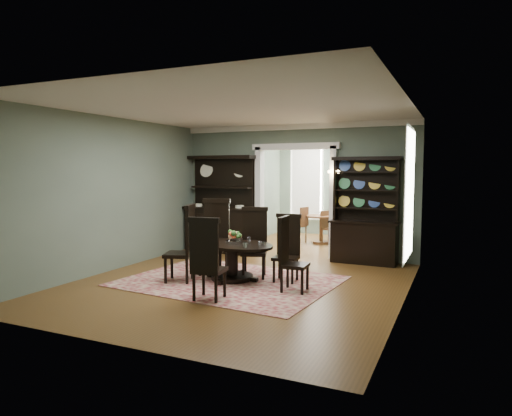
{
  "coord_description": "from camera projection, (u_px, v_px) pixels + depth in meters",
  "views": [
    {
      "loc": [
        3.48,
        -6.92,
        1.99
      ],
      "look_at": [
        0.09,
        0.6,
        1.28
      ],
      "focal_mm": 32.0,
      "sensor_mm": 36.0,
      "label": 1
    }
  ],
  "objects": [
    {
      "name": "parlor",
      "position": [
        325.0,
        186.0,
        12.77
      ],
      "size": [
        3.51,
        3.5,
        3.01
      ],
      "color": "brown",
      "rests_on": "ground"
    },
    {
      "name": "sideboard",
      "position": [
        220.0,
        218.0,
        11.03
      ],
      "size": [
        1.79,
        0.73,
        2.31
      ],
      "rotation": [
        0.0,
        0.0,
        -0.06
      ],
      "color": "black",
      "rests_on": "floor"
    },
    {
      "name": "chair_far_mid",
      "position": [
        255.0,
        240.0,
        8.42
      ],
      "size": [
        0.6,
        0.58,
        1.29
      ],
      "rotation": [
        0.0,
        0.0,
        3.48
      ],
      "color": "black",
      "rests_on": "rug"
    },
    {
      "name": "dining_table",
      "position": [
        232.0,
        254.0,
        8.17
      ],
      "size": [
        2.01,
        2.01,
        0.67
      ],
      "rotation": [
        0.0,
        0.0,
        -0.33
      ],
      "color": "black",
      "rests_on": "rug"
    },
    {
      "name": "right_window",
      "position": [
        409.0,
        193.0,
        7.48
      ],
      "size": [
        0.15,
        1.47,
        2.12
      ],
      "color": "white",
      "rests_on": "wall_right"
    },
    {
      "name": "chair_far_right",
      "position": [
        287.0,
        246.0,
        8.11
      ],
      "size": [
        0.47,
        0.45,
        1.19
      ],
      "rotation": [
        0.0,
        0.0,
        3.22
      ],
      "color": "black",
      "rests_on": "rug"
    },
    {
      "name": "centerpiece",
      "position": [
        234.0,
        240.0,
        8.07
      ],
      "size": [
        1.4,
        0.9,
        0.23
      ],
      "color": "silver",
      "rests_on": "dining_table"
    },
    {
      "name": "room",
      "position": [
        238.0,
        193.0,
        7.78
      ],
      "size": [
        5.51,
        6.01,
        3.01
      ],
      "color": "brown",
      "rests_on": "ground"
    },
    {
      "name": "parlor_table",
      "position": [
        321.0,
        225.0,
        12.18
      ],
      "size": [
        0.81,
        0.81,
        0.75
      ],
      "color": "brown",
      "rests_on": "parlor_floor"
    },
    {
      "name": "parlor_chair_right",
      "position": [
        328.0,
        227.0,
        12.01
      ],
      "size": [
        0.43,
        0.42,
        0.89
      ],
      "rotation": [
        0.0,
        0.0,
        -2.0
      ],
      "color": "brown",
      "rests_on": "parlor_floor"
    },
    {
      "name": "chair_near",
      "position": [
        206.0,
        257.0,
        6.81
      ],
      "size": [
        0.53,
        0.5,
        1.28
      ],
      "rotation": [
        0.0,
        0.0,
        0.12
      ],
      "color": "black",
      "rests_on": "rug"
    },
    {
      "name": "chair_end_left",
      "position": [
        185.0,
        241.0,
        8.0
      ],
      "size": [
        0.61,
        0.63,
        1.37
      ],
      "rotation": [
        0.0,
        0.0,
        1.89
      ],
      "color": "black",
      "rests_on": "rug"
    },
    {
      "name": "parlor_chair_left",
      "position": [
        301.0,
        224.0,
        12.27
      ],
      "size": [
        0.45,
        0.44,
        0.98
      ],
      "rotation": [
        0.0,
        0.0,
        1.26
      ],
      "color": "brown",
      "rests_on": "parlor_floor"
    },
    {
      "name": "welsh_dresser",
      "position": [
        365.0,
        225.0,
        9.63
      ],
      "size": [
        1.46,
        0.58,
        2.25
      ],
      "rotation": [
        0.0,
        0.0,
        -0.03
      ],
      "color": "black",
      "rests_on": "floor"
    },
    {
      "name": "doorway_trim",
      "position": [
        295.0,
        185.0,
        10.46
      ],
      "size": [
        2.08,
        0.25,
        2.57
      ],
      "color": "silver",
      "rests_on": "floor"
    },
    {
      "name": "rug",
      "position": [
        230.0,
        281.0,
        8.09
      ],
      "size": [
        3.81,
        3.06,
        0.01
      ],
      "primitive_type": "cube",
      "rotation": [
        0.0,
        0.0,
        -0.09
      ],
      "color": "maroon",
      "rests_on": "floor"
    },
    {
      "name": "chair_far_left",
      "position": [
        215.0,
        234.0,
        8.67
      ],
      "size": [
        0.61,
        0.59,
        1.42
      ],
      "rotation": [
        0.0,
        0.0,
        3.34
      ],
      "color": "black",
      "rests_on": "rug"
    },
    {
      "name": "wall_sconce",
      "position": [
        335.0,
        174.0,
        9.91
      ],
      "size": [
        0.27,
        0.21,
        0.21
      ],
      "color": "#B68830",
      "rests_on": "back_wall_right"
    },
    {
      "name": "chair_end_right",
      "position": [
        289.0,
        252.0,
        7.39
      ],
      "size": [
        0.46,
        0.48,
        1.22
      ],
      "rotation": [
        0.0,
        0.0,
        -1.51
      ],
      "color": "black",
      "rests_on": "rug"
    }
  ]
}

